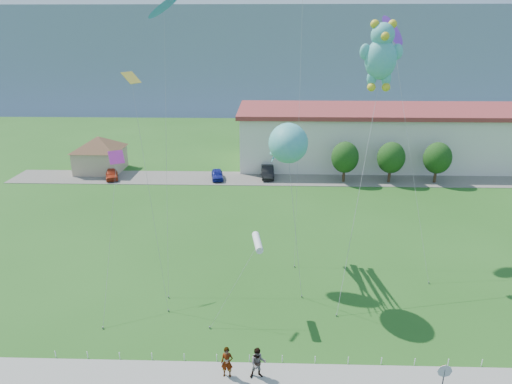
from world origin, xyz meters
TOP-DOWN VIEW (x-y plane):
  - ground at (0.00, 0.00)m, footprint 160.00×160.00m
  - sidewalk at (0.00, -2.75)m, footprint 80.00×2.50m
  - parking_strip at (0.00, 35.00)m, footprint 70.00×6.00m
  - hill_ridge at (0.00, 120.00)m, footprint 160.00×50.00m
  - pavilion at (-24.00, 38.00)m, footprint 9.20×9.20m
  - warehouse at (26.00, 44.00)m, footprint 61.00×15.00m
  - stop_sign at (9.50, -4.21)m, footprint 0.80×0.07m
  - rope_fence at (0.00, -1.30)m, footprint 26.05×0.05m
  - tree_near at (10.00, 34.00)m, footprint 3.60×3.60m
  - tree_mid at (16.00, 34.00)m, footprint 3.60×3.60m
  - tree_far at (22.00, 34.00)m, footprint 3.60×3.60m
  - pedestrian_left at (-2.23, -2.64)m, footprint 0.73×0.51m
  - pedestrian_right at (-0.43, -2.69)m, footprint 1.04×0.86m
  - parked_car_red at (-21.24, 34.27)m, footprint 2.70×4.17m
  - parked_car_blue at (-6.92, 34.53)m, footprint 2.10×3.97m
  - parked_car_black at (-0.14, 35.59)m, footprint 1.88×4.78m
  - octopus_kite at (1.42, 8.74)m, footprint 2.82×8.23m
  - teddy_bear_kite at (8.62, 12.84)m, footprint 5.37×10.40m
  - small_kite_pink at (-11.45, 8.16)m, footprint 1.29×8.04m
  - small_kite_yellow at (-9.19, 7.41)m, footprint 3.14×4.88m
  - small_kite_white at (-0.67, 4.11)m, footprint 3.48×3.40m
  - small_kite_purple at (10.57, 17.23)m, footprint 3.39×10.00m
  - small_kite_blue at (-8.34, 14.34)m, footprint 1.88×9.78m

SIDE VIEW (x-z plane):
  - ground at x=0.00m, z-range 0.00..0.00m
  - parking_strip at x=0.00m, z-range 0.00..0.06m
  - sidewalk at x=0.00m, z-range 0.00..0.10m
  - rope_fence at x=0.00m, z-range 0.00..0.50m
  - parked_car_blue at x=-6.92m, z-range 0.06..1.35m
  - parked_car_red at x=-21.24m, z-range 0.06..1.38m
  - parked_car_black at x=-0.14m, z-range 0.06..1.61m
  - pedestrian_left at x=-2.23m, z-range 0.10..2.02m
  - pedestrian_right at x=-0.43m, z-range 0.10..2.06m
  - stop_sign at x=9.50m, z-range 0.62..3.12m
  - pavilion at x=-24.00m, z-range 0.52..5.52m
  - tree_near at x=10.00m, z-range 0.65..6.12m
  - tree_mid at x=16.00m, z-range 0.65..6.12m
  - tree_far at x=22.00m, z-range 0.65..6.12m
  - warehouse at x=26.00m, z-range 0.02..8.22m
  - small_kite_white at x=-0.67m, z-range 2.47..8.34m
  - small_kite_pink at x=-11.45m, z-range 3.66..14.14m
  - octopus_kite at x=1.42m, z-range 4.40..17.38m
  - hill_ridge at x=0.00m, z-range 0.00..25.00m
  - small_kite_yellow at x=-9.19m, z-range 5.66..22.11m
  - teddy_bear_kite at x=8.62m, z-range 7.44..27.32m
  - small_kite_purple at x=10.57m, z-range 8.69..28.46m
  - small_kite_blue at x=-8.34m, z-range 9.51..31.10m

